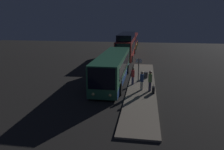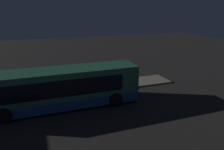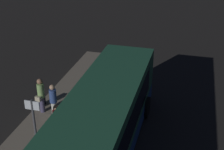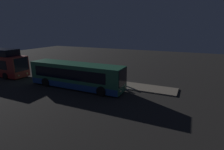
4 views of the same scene
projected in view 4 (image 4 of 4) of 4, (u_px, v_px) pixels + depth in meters
name	position (u px, v px, depth m)	size (l,w,h in m)	color
ground	(86.00, 88.00, 20.65)	(80.00, 80.00, 0.00)	#2B2826
platform	(98.00, 81.00, 23.17)	(20.00, 2.59, 0.13)	gray
bus_lead	(76.00, 76.00, 20.62)	(11.94, 2.79, 2.91)	#2D704C
passenger_boarding	(112.00, 73.00, 22.87)	(0.55, 0.39, 1.86)	#4C476B
passenger_waiting	(94.00, 76.00, 22.16)	(0.43, 0.43, 1.70)	#4C476B
passenger_with_bags	(108.00, 75.00, 22.31)	(0.47, 0.47, 1.74)	silver
suitcase	(116.00, 79.00, 23.11)	(0.43, 0.24, 0.81)	black
sign_post	(89.00, 70.00, 22.86)	(0.10, 0.63, 2.45)	#4C4C51
trash_bin	(82.00, 76.00, 24.50)	(0.44, 0.44, 0.65)	#3F3F44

